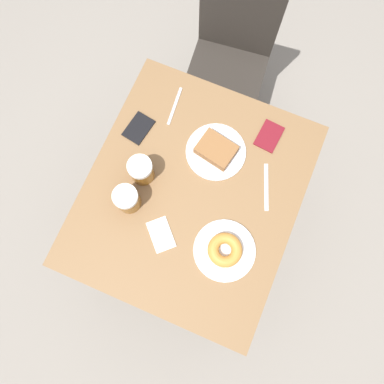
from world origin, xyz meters
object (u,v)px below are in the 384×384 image
(plate_with_donut, at_px, (225,250))
(passport_near_edge, at_px, (139,128))
(beer_mug_left, at_px, (127,199))
(passport_far_edge, at_px, (269,136))
(fork, at_px, (175,106))
(beer_mug_center, at_px, (141,170))
(chair, at_px, (232,47))
(plate_with_cake, at_px, (216,151))
(napkin_folded, at_px, (161,235))
(knife, at_px, (266,187))

(plate_with_donut, relative_size, passport_near_edge, 1.74)
(plate_with_donut, distance_m, passport_near_edge, 0.62)
(beer_mug_left, xyz_separation_m, passport_far_edge, (0.41, 0.48, -0.06))
(beer_mug_left, bearing_deg, fork, 90.20)
(plate_with_donut, height_order, beer_mug_center, beer_mug_center)
(plate_with_donut, relative_size, beer_mug_left, 2.00)
(chair, bearing_deg, plate_with_cake, -82.78)
(napkin_folded, bearing_deg, passport_near_edge, 125.87)
(napkin_folded, relative_size, passport_near_edge, 1.07)
(chair, relative_size, fork, 5.11)
(chair, relative_size, plate_with_cake, 3.69)
(fork, bearing_deg, passport_near_edge, -123.04)
(plate_with_donut, relative_size, napkin_folded, 1.62)
(beer_mug_center, relative_size, passport_far_edge, 0.90)
(chair, relative_size, passport_near_edge, 6.57)
(chair, xyz_separation_m, napkin_folded, (0.08, -1.04, 0.24))
(napkin_folded, height_order, passport_far_edge, passport_far_edge)
(passport_near_edge, bearing_deg, beer_mug_left, -71.59)
(plate_with_donut, xyz_separation_m, passport_near_edge, (-0.52, 0.33, -0.02))
(napkin_folded, xyz_separation_m, passport_far_edge, (0.25, 0.55, 0.00))
(plate_with_cake, relative_size, passport_far_edge, 1.85)
(napkin_folded, bearing_deg, beer_mug_left, 157.53)
(chair, relative_size, passport_far_edge, 6.83)
(chair, bearing_deg, beer_mug_center, -101.63)
(plate_with_cake, height_order, napkin_folded, plate_with_cake)
(passport_near_edge, bearing_deg, fork, 56.96)
(chair, xyz_separation_m, plate_with_cake, (0.15, -0.65, 0.26))
(passport_far_edge, bearing_deg, plate_with_cake, -139.69)
(beer_mug_center, distance_m, fork, 0.33)
(beer_mug_left, relative_size, napkin_folded, 0.81)
(knife, height_order, passport_near_edge, passport_near_edge)
(beer_mug_left, height_order, fork, beer_mug_left)
(beer_mug_center, bearing_deg, knife, 16.91)
(fork, relative_size, passport_far_edge, 1.33)
(chair, height_order, beer_mug_center, chair)
(chair, height_order, knife, chair)
(fork, height_order, passport_far_edge, passport_far_edge)
(plate_with_cake, relative_size, knife, 1.31)
(knife, bearing_deg, passport_near_edge, 176.99)
(knife, height_order, passport_far_edge, passport_far_edge)
(plate_with_donut, height_order, beer_mug_left, beer_mug_left)
(chair, distance_m, beer_mug_center, 0.90)
(plate_with_cake, bearing_deg, knife, -13.56)
(chair, bearing_deg, plate_with_donut, -77.74)
(plate_with_donut, height_order, passport_near_edge, plate_with_donut)
(chair, height_order, beer_mug_left, chair)
(chair, height_order, passport_far_edge, chair)
(napkin_folded, relative_size, fork, 0.83)
(passport_far_edge, bearing_deg, plate_with_donut, -89.63)
(beer_mug_center, bearing_deg, beer_mug_left, -90.76)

